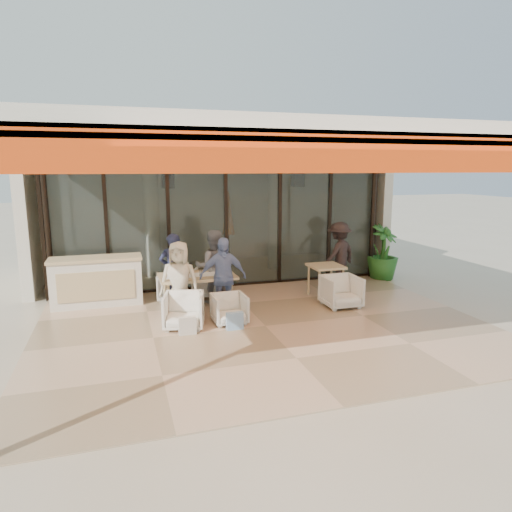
{
  "coord_description": "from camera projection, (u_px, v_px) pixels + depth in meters",
  "views": [
    {
      "loc": [
        -2.49,
        -7.5,
        2.85
      ],
      "look_at": [
        0.1,
        0.9,
        1.15
      ],
      "focal_mm": 32.0,
      "sensor_mm": 36.0,
      "label": 1
    }
  ],
  "objects": [
    {
      "name": "side_table",
      "position": [
        326.0,
        270.0,
        10.07
      ],
      "size": [
        0.7,
        0.7,
        0.74
      ],
      "color": "#D2B180",
      "rests_on": "ground"
    },
    {
      "name": "chair_near_right",
      "position": [
        229.0,
        308.0,
        8.43
      ],
      "size": [
        0.62,
        0.58,
        0.62
      ],
      "primitive_type": "imported",
      "rotation": [
        0.0,
        0.0,
        0.03
      ],
      "color": "white",
      "rests_on": "ground"
    },
    {
      "name": "standing_woman",
      "position": [
        339.0,
        254.0,
        11.08
      ],
      "size": [
        1.17,
        0.97,
        1.58
      ],
      "primitive_type": "imported",
      "rotation": [
        0.0,
        0.0,
        3.59
      ],
      "color": "black",
      "rests_on": "ground"
    },
    {
      "name": "chair_far_left",
      "position": [
        171.0,
        285.0,
        9.97
      ],
      "size": [
        0.68,
        0.64,
        0.66
      ],
      "primitive_type": "imported",
      "rotation": [
        0.0,
        0.0,
        3.06
      ],
      "color": "white",
      "rests_on": "ground"
    },
    {
      "name": "terrace_floor",
      "position": [
        265.0,
        327.0,
        8.3
      ],
      "size": [
        8.0,
        6.0,
        0.01
      ],
      "primitive_type": "cube",
      "color": "tan",
      "rests_on": "ground"
    },
    {
      "name": "interior_block",
      "position": [
        207.0,
        190.0,
        12.86
      ],
      "size": [
        9.05,
        3.62,
        3.52
      ],
      "color": "silver",
      "rests_on": "ground"
    },
    {
      "name": "tote_bag_blue",
      "position": [
        235.0,
        322.0,
        8.08
      ],
      "size": [
        0.3,
        0.1,
        0.34
      ],
      "primitive_type": "cube",
      "color": "#99BFD8",
      "rests_on": "ground"
    },
    {
      "name": "potted_palm",
      "position": [
        383.0,
        252.0,
        11.79
      ],
      "size": [
        1.08,
        1.08,
        1.42
      ],
      "primitive_type": "imported",
      "rotation": [
        0.0,
        0.0,
        0.48
      ],
      "color": "#1E5919",
      "rests_on": "ground"
    },
    {
      "name": "diner_periwinkle",
      "position": [
        223.0,
        277.0,
        8.81
      ],
      "size": [
        0.93,
        0.43,
        1.55
      ],
      "primitive_type": "imported",
      "rotation": [
        0.0,
        0.0,
        -0.06
      ],
      "color": "#687DAE",
      "rests_on": "ground"
    },
    {
      "name": "glass_storefront",
      "position": [
        226.0,
        222.0,
        10.81
      ],
      "size": [
        8.08,
        0.1,
        3.2
      ],
      "color": "#9EADA3",
      "rests_on": "ground"
    },
    {
      "name": "ground",
      "position": [
        265.0,
        327.0,
        8.3
      ],
      "size": [
        70.0,
        70.0,
        0.0
      ],
      "primitive_type": "plane",
      "color": "#C6B293",
      "rests_on": "ground"
    },
    {
      "name": "tote_bag_cream",
      "position": [
        187.0,
        326.0,
        7.84
      ],
      "size": [
        0.3,
        0.1,
        0.34
      ],
      "primitive_type": "cube",
      "color": "silver",
      "rests_on": "ground"
    },
    {
      "name": "diner_navy",
      "position": [
        173.0,
        270.0,
        9.42
      ],
      "size": [
        0.57,
        0.37,
        1.55
      ],
      "primitive_type": "imported",
      "rotation": [
        0.0,
        0.0,
        3.15
      ],
      "color": "#171E34",
      "rests_on": "ground"
    },
    {
      "name": "host_counter",
      "position": [
        97.0,
        281.0,
        9.5
      ],
      "size": [
        1.85,
        0.65,
        1.04
      ],
      "color": "silver",
      "rests_on": "ground"
    },
    {
      "name": "side_chair",
      "position": [
        341.0,
        290.0,
        9.42
      ],
      "size": [
        0.72,
        0.67,
        0.74
      ],
      "primitive_type": "imported",
      "rotation": [
        0.0,
        0.0,
        0.0
      ],
      "color": "white",
      "rests_on": "ground"
    },
    {
      "name": "chair_near_left",
      "position": [
        184.0,
        309.0,
        8.18
      ],
      "size": [
        0.83,
        0.8,
        0.72
      ],
      "primitive_type": "imported",
      "rotation": [
        0.0,
        0.0,
        -0.24
      ],
      "color": "white",
      "rests_on": "ground"
    },
    {
      "name": "terrace_structure",
      "position": [
        271.0,
        143.0,
        7.43
      ],
      "size": [
        8.0,
        6.0,
        3.4
      ],
      "color": "silver",
      "rests_on": "ground"
    },
    {
      "name": "dining_table",
      "position": [
        197.0,
        278.0,
        9.14
      ],
      "size": [
        1.5,
        0.9,
        0.93
      ],
      "color": "#D2B180",
      "rests_on": "ground"
    },
    {
      "name": "diner_grey",
      "position": [
        213.0,
        267.0,
        9.66
      ],
      "size": [
        0.86,
        0.72,
        1.58
      ],
      "primitive_type": "imported",
      "rotation": [
        0.0,
        0.0,
        2.97
      ],
      "color": "slate",
      "rests_on": "ground"
    },
    {
      "name": "diner_cream",
      "position": [
        179.0,
        281.0,
        8.57
      ],
      "size": [
        0.86,
        0.72,
        1.51
      ],
      "primitive_type": "imported",
      "rotation": [
        0.0,
        0.0,
        -0.37
      ],
      "color": "beige",
      "rests_on": "ground"
    },
    {
      "name": "chair_far_right",
      "position": [
        209.0,
        281.0,
        10.21
      ],
      "size": [
        0.86,
        0.83,
        0.7
      ],
      "primitive_type": "imported",
      "rotation": [
        0.0,
        0.0,
        2.8
      ],
      "color": "white",
      "rests_on": "ground"
    }
  ]
}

